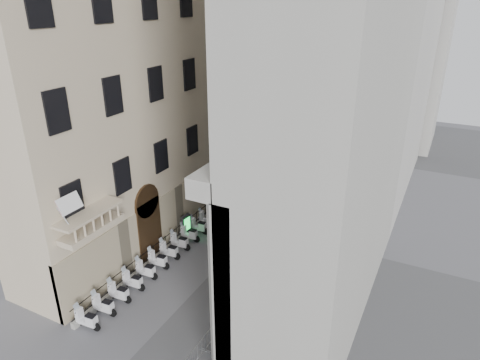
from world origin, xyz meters
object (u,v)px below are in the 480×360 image
object	(u,v)px
security_tent	(276,152)
pedestrian_b	(312,187)
scooter_0	(88,328)
pedestrian_a	(251,205)
street_lamp	(246,144)
info_kiosk	(186,226)

from	to	relation	value
security_tent	pedestrian_b	size ratio (longest dim) A/B	2.16
scooter_0	pedestrian_a	xyz separation A→B (m)	(2.47, 16.24, 1.00)
pedestrian_b	street_lamp	bearing A→B (deg)	46.41
scooter_0	info_kiosk	xyz separation A→B (m)	(-0.57, 10.92, 0.93)
info_kiosk	security_tent	bearing A→B (deg)	89.42
security_tent	street_lamp	world-z (taller)	street_lamp
info_kiosk	pedestrian_b	xyz separation A→B (m)	(6.44, 11.27, 0.00)
scooter_0	street_lamp	bearing A→B (deg)	-3.02
security_tent	info_kiosk	bearing A→B (deg)	-96.82
scooter_0	pedestrian_b	size ratio (longest dim) A/B	0.80
scooter_0	info_kiosk	distance (m)	10.98
scooter_0	info_kiosk	world-z (taller)	info_kiosk
info_kiosk	pedestrian_a	xyz separation A→B (m)	(3.04, 5.31, 0.06)
pedestrian_a	security_tent	bearing A→B (deg)	-95.61
info_kiosk	pedestrian_b	world-z (taller)	pedestrian_b
street_lamp	pedestrian_a	world-z (taller)	street_lamp
scooter_0	pedestrian_b	distance (m)	22.97
security_tent	info_kiosk	distance (m)	14.20
pedestrian_a	pedestrian_b	size ratio (longest dim) A/B	1.06
street_lamp	pedestrian_b	world-z (taller)	street_lamp
security_tent	pedestrian_a	size ratio (longest dim) A/B	2.03
security_tent	pedestrian_b	world-z (taller)	security_tent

